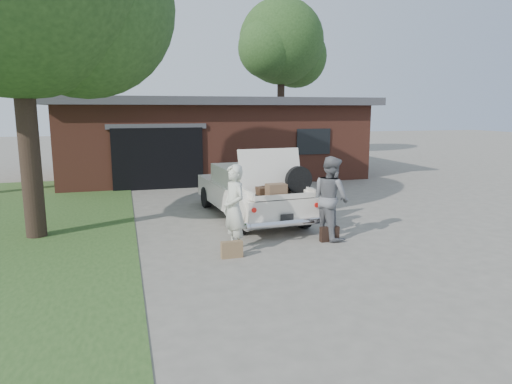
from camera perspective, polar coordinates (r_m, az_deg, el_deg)
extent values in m
plane|color=gray|center=(9.46, 1.03, -7.20)|extent=(90.00, 90.00, 0.00)
cube|color=#2D4C1E|center=(12.28, -29.09, -4.37)|extent=(6.00, 16.00, 0.02)
cube|color=brown|center=(20.49, -5.90, 6.48)|extent=(12.00, 7.00, 3.00)
cube|color=#4C4C51|center=(20.45, -5.98, 11.10)|extent=(12.80, 7.80, 0.30)
cube|color=black|center=(16.79, -12.15, 4.11)|extent=(3.20, 0.30, 2.20)
cube|color=#4C4C51|center=(16.64, -12.28, 8.02)|extent=(3.50, 0.12, 0.18)
cube|color=black|center=(18.12, 7.19, 6.28)|extent=(1.40, 0.08, 1.00)
cylinder|color=#38281E|center=(11.14, -26.61, 6.58)|extent=(0.44, 0.44, 4.66)
sphere|color=#385D26|center=(11.77, -20.88, 21.01)|extent=(4.17, 4.17, 4.17)
cylinder|color=#38281E|center=(28.19, 3.11, 10.03)|extent=(0.44, 0.44, 5.44)
sphere|color=#385D26|center=(28.46, 3.19, 18.27)|extent=(5.02, 5.02, 5.02)
sphere|color=#385D26|center=(29.22, 5.02, 16.51)|extent=(3.77, 3.77, 3.77)
sphere|color=#385D26|center=(27.49, 1.57, 17.55)|extent=(3.52, 3.52, 3.52)
cube|color=white|center=(12.17, -0.70, -0.45)|extent=(2.09, 4.71, 0.60)
cube|color=beige|center=(12.34, -1.14, 2.19)|extent=(1.65, 1.95, 0.48)
cube|color=black|center=(13.16, -2.41, 2.61)|extent=(1.43, 0.18, 0.40)
cube|color=black|center=(11.53, 0.31, 1.52)|extent=(1.43, 0.18, 0.40)
cylinder|color=black|center=(10.52, -1.94, -3.67)|extent=(0.25, 0.62, 0.61)
cylinder|color=black|center=(11.13, 5.98, -2.95)|extent=(0.25, 0.62, 0.61)
cylinder|color=black|center=(13.45, -6.21, -0.65)|extent=(0.25, 0.62, 0.61)
cylinder|color=black|center=(13.93, 0.24, -0.20)|extent=(0.25, 0.62, 0.61)
cylinder|color=silver|center=(10.09, 3.85, -3.92)|extent=(1.89, 0.31, 0.17)
cylinder|color=#A5140F|center=(9.79, -0.30, -2.25)|extent=(0.12, 0.10, 0.11)
cylinder|color=#A5140F|center=(10.40, 7.51, -1.59)|extent=(0.12, 0.10, 0.11)
cube|color=black|center=(10.04, 3.90, -3.19)|extent=(0.31, 0.04, 0.16)
cube|color=black|center=(10.51, 2.54, -0.41)|extent=(1.50, 1.12, 0.04)
cube|color=white|center=(10.23, -1.24, -0.18)|extent=(0.13, 1.01, 0.17)
cube|color=white|center=(10.80, 6.13, 0.32)|extent=(0.13, 1.01, 0.17)
cube|color=white|center=(10.05, 3.67, -0.60)|extent=(1.47, 0.17, 0.11)
cube|color=white|center=(10.76, 1.81, 2.68)|extent=(1.56, 0.44, 1.03)
cube|color=#412B1C|center=(10.53, 1.50, 0.20)|extent=(0.56, 0.39, 0.17)
cube|color=brown|center=(10.17, 2.54, 0.19)|extent=(0.45, 0.32, 0.30)
cube|color=black|center=(10.63, 2.38, 0.31)|extent=(0.62, 0.43, 0.18)
cylinder|color=black|center=(10.64, 5.35, 1.52)|extent=(0.65, 0.19, 0.64)
imported|color=silver|center=(9.11, -2.77, -2.10)|extent=(0.57, 0.73, 1.78)
imported|color=slate|center=(10.20, 9.37, -0.70)|extent=(0.86, 1.01, 1.84)
cube|color=olive|center=(8.93, -3.04, -7.19)|extent=(0.42, 0.14, 0.33)
cube|color=black|center=(10.11, 9.16, -5.20)|extent=(0.43, 0.15, 0.33)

